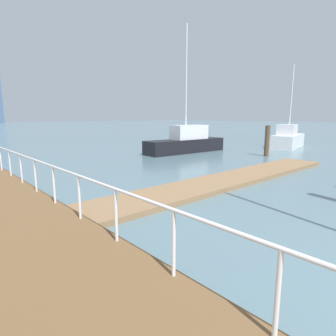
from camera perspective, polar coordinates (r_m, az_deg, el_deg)
name	(u,v)px	position (r m, az deg, el deg)	size (l,w,h in m)	color
ground_plane	(41,160)	(20.05, -24.57, 1.51)	(300.00, 300.00, 0.00)	slate
floating_dock	(228,180)	(12.37, 12.07, -2.40)	(14.95, 2.00, 0.18)	#93704C
boardwalk_railing	(53,174)	(8.35, -22.44, -1.11)	(0.06, 29.46, 1.08)	white
dock_piling_3	(267,141)	(21.07, 19.58, 5.23)	(0.33, 0.33, 2.18)	brown
moored_boat_0	(186,142)	(22.11, 3.79, 5.36)	(7.18, 2.04, 9.49)	black
moored_boat_3	(288,139)	(27.71, 23.30, 5.49)	(5.58, 2.94, 7.30)	white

